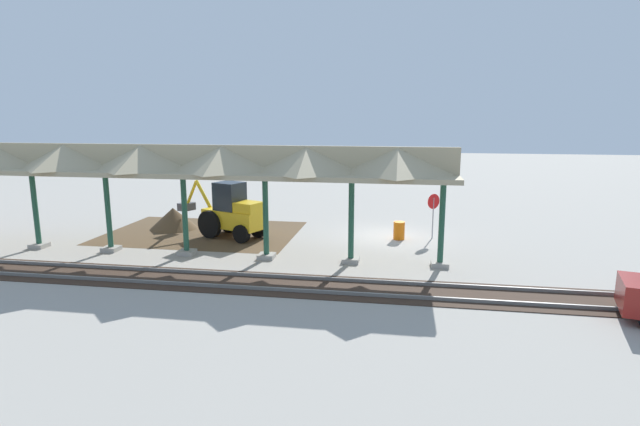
{
  "coord_description": "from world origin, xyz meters",
  "views": [
    {
      "loc": [
        -0.57,
        25.27,
        6.14
      ],
      "look_at": [
        3.2,
        2.49,
        1.6
      ],
      "focal_mm": 28.0,
      "sensor_mm": 36.0,
      "label": 1
    }
  ],
  "objects": [
    {
      "name": "traffic_barrel",
      "position": [
        -0.51,
        0.58,
        0.45
      ],
      "size": [
        0.56,
        0.56,
        0.9
      ],
      "primitive_type": "cylinder",
      "color": "orange",
      "rests_on": "ground"
    },
    {
      "name": "rail_tracks",
      "position": [
        0.0,
        8.25,
        0.03
      ],
      "size": [
        60.0,
        2.58,
        0.15
      ],
      "color": "slate",
      "rests_on": "ground"
    },
    {
      "name": "dirt_work_zone",
      "position": [
        9.79,
        0.84,
        0.0
      ],
      "size": [
        9.93,
        7.0,
        0.01
      ],
      "primitive_type": "cube",
      "color": "brown",
      "rests_on": "ground"
    },
    {
      "name": "ground_plane",
      "position": [
        0.0,
        0.0,
        0.0
      ],
      "size": [
        120.0,
        120.0,
        0.0
      ],
      "primitive_type": "plane",
      "color": "#9E998E"
    },
    {
      "name": "dirt_mound",
      "position": [
        11.76,
        0.15,
        0.0
      ],
      "size": [
        5.18,
        5.18,
        2.32
      ],
      "primitive_type": "cone",
      "color": "brown",
      "rests_on": "ground"
    },
    {
      "name": "platform_canopy",
      "position": [
        8.85,
        4.96,
        4.17
      ],
      "size": [
        23.34,
        3.2,
        4.9
      ],
      "color": "#9E998E",
      "rests_on": "ground"
    },
    {
      "name": "backhoe",
      "position": [
        7.96,
        1.48,
        1.26
      ],
      "size": [
        5.26,
        3.13,
        2.82
      ],
      "color": "yellow",
      "rests_on": "ground"
    },
    {
      "name": "stop_sign",
      "position": [
        -2.17,
        0.11,
        1.64
      ],
      "size": [
        0.6,
        0.51,
        2.28
      ],
      "color": "gray",
      "rests_on": "ground"
    }
  ]
}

